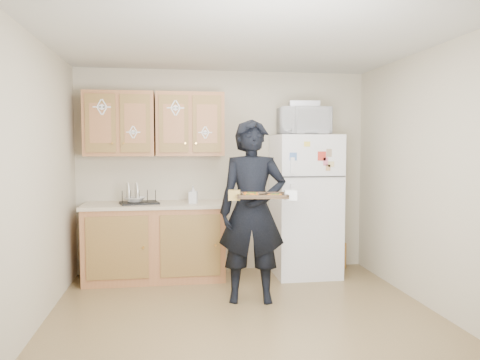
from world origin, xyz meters
The scene contains 22 objects.
floor centered at (0.00, 0.00, 0.00)m, with size 3.60×3.60×0.00m, color brown.
ceiling centered at (0.00, 0.00, 2.50)m, with size 3.60×3.60×0.00m, color beige.
wall_back centered at (0.00, 1.80, 1.25)m, with size 3.60×0.04×2.50m, color #BEB49A.
wall_front centered at (0.00, -1.80, 1.25)m, with size 3.60×0.04×2.50m, color #BEB49A.
wall_left centered at (-1.80, 0.00, 1.25)m, with size 0.04×3.60×2.50m, color #BEB49A.
wall_right centered at (1.80, 0.00, 1.25)m, with size 0.04×3.60×2.50m, color #BEB49A.
refrigerator centered at (0.95, 1.43, 0.85)m, with size 0.75×0.70×1.70m, color white.
base_cabinet centered at (-0.85, 1.48, 0.43)m, with size 1.60×0.60×0.86m, color #9A5B35.
countertop centered at (-0.85, 1.48, 0.88)m, with size 1.64×0.64×0.04m, color #C7B399.
upper_cab_left centered at (-1.25, 1.61, 1.83)m, with size 0.80×0.33×0.75m, color #9A5B35.
upper_cab_right centered at (-0.43, 1.61, 1.83)m, with size 0.80×0.33×0.75m, color #9A5B35.
cereal_box centered at (1.47, 1.67, 0.16)m, with size 0.20×0.07×0.32m, color #DFB84F.
person centered at (0.14, 0.54, 0.91)m, with size 0.67×0.44×1.83m, color black.
baking_tray centered at (0.19, 0.24, 1.10)m, with size 0.47×0.34×0.04m, color black.
pizza_front_left centered at (0.07, 0.18, 1.11)m, with size 0.16×0.16×0.02m, color orange.
pizza_front_right centered at (0.28, 0.15, 1.11)m, with size 0.16×0.16×0.02m, color orange.
pizza_back_left centered at (0.09, 0.33, 1.11)m, with size 0.16×0.16×0.02m, color orange.
microwave centered at (0.91, 1.38, 1.86)m, with size 0.58×0.40×0.32m, color white.
foil_pan centered at (0.92, 1.41, 2.06)m, with size 0.35×0.24×0.07m, color #B5B5BC.
dish_rack centered at (-1.03, 1.47, 0.99)m, with size 0.43×0.32×0.17m, color black.
bowl centered at (-1.07, 1.47, 0.95)m, with size 0.23×0.23×0.06m, color silver.
soap_bottle centered at (-0.41, 1.41, 1.00)m, with size 0.09×0.09×0.21m, color white.
Camera 1 is at (-0.66, -4.03, 1.55)m, focal length 35.00 mm.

